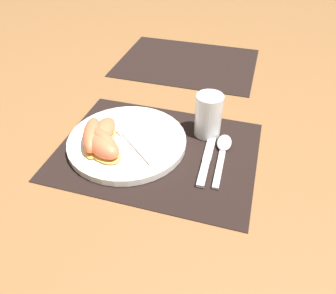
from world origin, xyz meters
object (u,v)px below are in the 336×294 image
plate (128,141)px  fork (127,136)px  juice_glass (208,118)px  citrus_wedge_2 (103,142)px  spoon (223,149)px  citrus_wedge_3 (103,148)px  citrus_wedge_1 (93,136)px  knife (207,156)px  citrus_wedge_0 (103,132)px

plate → fork: (-0.00, 0.00, 0.01)m
juice_glass → citrus_wedge_2: 0.25m
spoon → citrus_wedge_3: (-0.24, -0.10, 0.03)m
juice_glass → citrus_wedge_1: bearing=-151.4°
spoon → citrus_wedge_2: (-0.25, -0.09, 0.03)m
citrus_wedge_1 → citrus_wedge_2: (0.03, -0.01, 0.00)m
knife → citrus_wedge_2: 0.23m
juice_glass → spoon: bearing=-48.8°
citrus_wedge_2 → citrus_wedge_3: size_ratio=0.95×
citrus_wedge_2 → citrus_wedge_1: bearing=156.8°
plate → juice_glass: (0.17, 0.09, 0.04)m
juice_glass → citrus_wedge_3: size_ratio=0.96×
citrus_wedge_0 → citrus_wedge_2: citrus_wedge_2 is taller
juice_glass → citrus_wedge_0: juice_glass is taller
plate → citrus_wedge_2: size_ratio=2.66×
knife → citrus_wedge_1: bearing=-170.6°
plate → citrus_wedge_3: bearing=-112.1°
citrus_wedge_1 → citrus_wedge_2: 0.03m
citrus_wedge_0 → citrus_wedge_3: (0.03, -0.06, 0.00)m
plate → juice_glass: 0.20m
juice_glass → plate: bearing=-151.7°
fork → citrus_wedge_3: citrus_wedge_3 is taller
juice_glass → citrus_wedge_3: 0.25m
juice_glass → knife: 0.10m
citrus_wedge_0 → citrus_wedge_1: citrus_wedge_1 is taller
spoon → knife: bearing=-132.5°
citrus_wedge_0 → spoon: bearing=9.6°
juice_glass → citrus_wedge_0: bearing=-155.8°
plate → fork: fork is taller
fork → citrus_wedge_2: (-0.03, -0.05, 0.02)m
fork → citrus_wedge_3: size_ratio=1.46×
citrus_wedge_1 → plate: bearing=29.4°
spoon → citrus_wedge_0: 0.28m
plate → spoon: size_ratio=1.55×
spoon → citrus_wedge_0: (-0.27, -0.05, 0.03)m
knife → citrus_wedge_0: citrus_wedge_0 is taller
citrus_wedge_3 → citrus_wedge_0: bearing=115.2°
plate → citrus_wedge_1: size_ratio=2.14×
fork → citrus_wedge_0: citrus_wedge_0 is taller
citrus_wedge_0 → citrus_wedge_3: size_ratio=0.96×
knife → citrus_wedge_3: bearing=-161.7°
plate → citrus_wedge_1: 0.08m
knife → citrus_wedge_0: size_ratio=1.93×
fork → knife: bearing=0.3°
citrus_wedge_0 → knife: bearing=3.3°
juice_glass → citrus_wedge_0: (-0.22, -0.10, -0.02)m
juice_glass → fork: 0.19m
citrus_wedge_1 → juice_glass: bearing=28.6°
spoon → citrus_wedge_0: size_ratio=1.69×
knife → spoon: 0.04m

